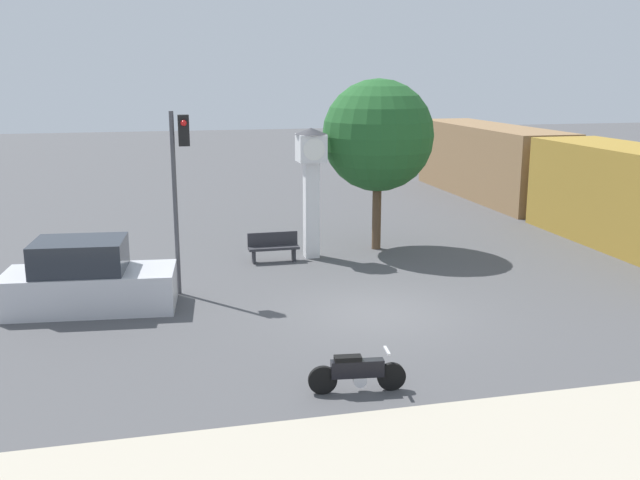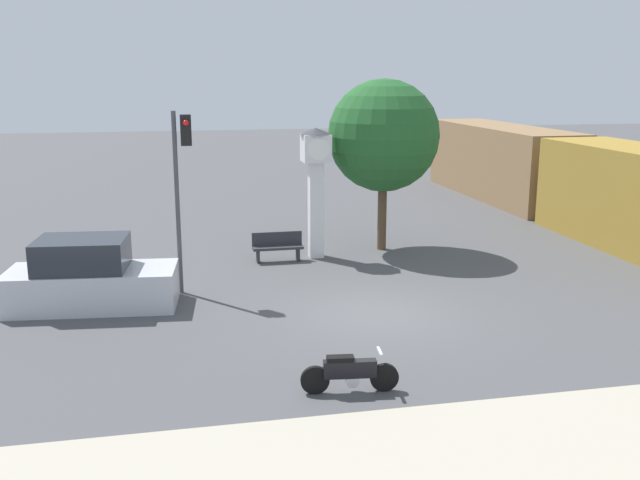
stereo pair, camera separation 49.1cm
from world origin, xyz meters
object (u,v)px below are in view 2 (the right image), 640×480
object	(u,v)px
motorcycle	(350,373)
street_tree	(384,136)
clock_tower	(316,172)
traffic_light	(181,171)
parked_car	(90,279)
freight_train	(566,179)
bench	(278,246)

from	to	relation	value
motorcycle	street_tree	bearing A→B (deg)	76.88
clock_tower	traffic_light	distance (m)	5.25
clock_tower	parked_car	xyz separation A→B (m)	(-6.64, -3.83, -2.02)
motorcycle	freight_train	size ratio (longest dim) A/B	0.08
freight_train	motorcycle	bearing A→B (deg)	-132.05
freight_train	parked_car	size ratio (longest dim) A/B	5.27
bench	motorcycle	bearing A→B (deg)	-90.60
street_tree	bench	bearing A→B (deg)	-167.02
parked_car	clock_tower	bearing A→B (deg)	35.71
bench	clock_tower	bearing A→B (deg)	11.26
motorcycle	traffic_light	xyz separation A→B (m)	(-2.83, 6.98, 2.94)
freight_train	street_tree	world-z (taller)	street_tree
freight_train	parked_car	bearing A→B (deg)	-156.96
street_tree	parked_car	xyz separation A→B (m)	(-9.03, -4.42, -3.08)
clock_tower	freight_train	xyz separation A→B (m)	(10.96, 3.66, -1.07)
motorcycle	traffic_light	distance (m)	8.09
clock_tower	motorcycle	bearing A→B (deg)	-97.92
clock_tower	street_tree	world-z (taller)	street_tree
motorcycle	street_tree	world-z (taller)	street_tree
traffic_light	bench	size ratio (longest dim) A/B	3.06
bench	street_tree	bearing A→B (deg)	12.98
traffic_light	clock_tower	bearing A→B (deg)	35.88
bench	parked_car	world-z (taller)	parked_car
traffic_light	bench	world-z (taller)	traffic_light
traffic_light	parked_car	xyz separation A→B (m)	(-2.41, -0.77, -2.58)
street_tree	bench	distance (m)	5.05
freight_train	traffic_light	bearing A→B (deg)	-156.14
motorcycle	traffic_light	bearing A→B (deg)	118.56
bench	parked_car	size ratio (longest dim) A/B	0.37
traffic_light	motorcycle	bearing A→B (deg)	-67.94
traffic_light	bench	xyz separation A→B (m)	(2.93, 2.80, -2.84)
street_tree	motorcycle	bearing A→B (deg)	-109.63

